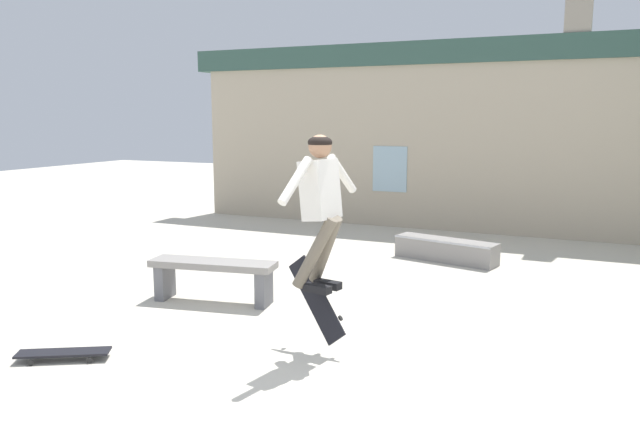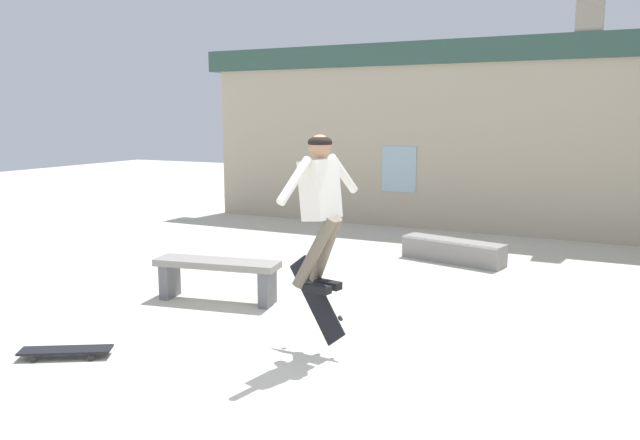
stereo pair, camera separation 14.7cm
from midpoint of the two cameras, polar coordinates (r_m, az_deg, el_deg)
name	(u,v)px [view 2 (the right image)]	position (r m, az deg, el deg)	size (l,w,h in m)	color
ground_plane	(318,369)	(5.64, 0.61, -13.47)	(40.00, 40.00, 0.00)	beige
building_backdrop	(490,132)	(12.21, 15.59, 7.72)	(12.28, 0.52, 4.66)	#B7A88E
park_bench	(217,272)	(7.56, -8.83, -4.72)	(1.56, 0.64, 0.50)	gray
skate_ledge	(453,251)	(9.74, 12.49, -2.76)	(1.63, 0.75, 0.34)	gray
skater	(320,198)	(5.63, 0.76, 2.00)	(0.46, 1.17, 1.43)	silver
skateboard_flipping	(317,299)	(5.94, 0.43, -7.27)	(0.70, 0.31, 0.77)	black
skateboard_resting	(66,350)	(6.29, -21.60, -11.01)	(0.81, 0.58, 0.08)	black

